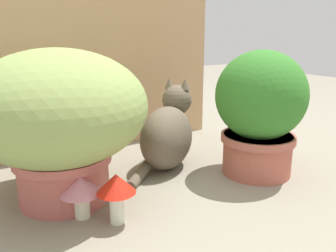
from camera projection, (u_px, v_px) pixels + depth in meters
name	position (u px, v px, depth m)	size (l,w,h in m)	color
ground_plane	(128.00, 194.00, 1.07)	(6.00, 6.00, 0.00)	gray
cardboard_backdrop	(72.00, 43.00, 1.34)	(1.24, 0.03, 0.86)	tan
grass_planter	(59.00, 116.00, 0.97)	(0.49, 0.49, 0.43)	#B35A52
leafy_planter	(260.00, 110.00, 1.17)	(0.30, 0.30, 0.42)	#B65D4A
cat	(168.00, 133.00, 1.26)	(0.37, 0.29, 0.32)	brown
mushroom_ornament_pink	(81.00, 188.00, 0.91)	(0.11, 0.11, 0.12)	silver
mushroom_ornament_red	(116.00, 188.00, 0.88)	(0.10, 0.10, 0.13)	silver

